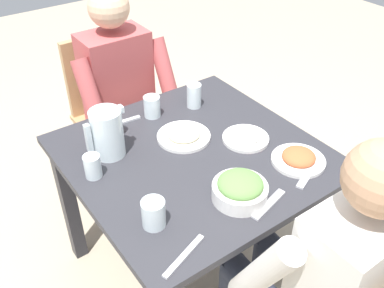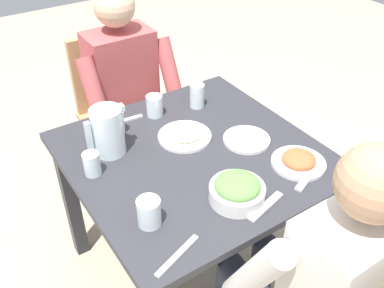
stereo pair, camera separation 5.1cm
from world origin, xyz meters
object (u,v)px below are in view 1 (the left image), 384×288
(plate_yoghurt, at_px, (246,137))
(salad_bowl, at_px, (240,189))
(plate_rice_curry, at_px, (299,158))
(water_glass_far_left, at_px, (194,96))
(water_glass_by_pitcher, at_px, (114,124))
(chair_near, at_px, (111,106))
(diner_near, at_px, (127,99))
(dining_table, at_px, (194,175))
(water_glass_center, at_px, (93,166))
(plate_beans, at_px, (184,135))
(water_pitcher, at_px, (107,133))
(diner_far, at_px, (320,270))
(water_glass_near_left, at_px, (152,107))
(water_glass_near_right, at_px, (154,213))

(plate_yoghurt, bearing_deg, salad_bowl, 45.11)
(plate_rice_curry, height_order, water_glass_far_left, water_glass_far_left)
(plate_rice_curry, relative_size, water_glass_by_pitcher, 2.09)
(chair_near, xyz_separation_m, diner_near, (-0.00, 0.20, 0.15))
(dining_table, bearing_deg, plate_rice_curry, 136.03)
(salad_bowl, height_order, water_glass_center, salad_bowl)
(plate_beans, bearing_deg, water_pitcher, -15.45)
(salad_bowl, bearing_deg, diner_near, -93.95)
(diner_near, distance_m, plate_beans, 0.53)
(water_glass_center, relative_size, water_glass_by_pitcher, 0.92)
(plate_beans, relative_size, plate_yoghurt, 1.16)
(salad_bowl, relative_size, water_glass_by_pitcher, 1.95)
(salad_bowl, xyz_separation_m, water_glass_far_left, (-0.22, -0.57, 0.01))
(water_glass_by_pitcher, xyz_separation_m, water_glass_far_left, (-0.39, 0.01, 0.01))
(diner_far, distance_m, water_glass_near_left, 0.95)
(water_glass_far_left, bearing_deg, salad_bowl, 68.63)
(chair_near, bearing_deg, water_pitcher, 64.57)
(chair_near, xyz_separation_m, salad_bowl, (0.06, 1.12, 0.26))
(diner_near, xyz_separation_m, water_glass_far_left, (-0.16, 0.34, 0.13))
(dining_table, bearing_deg, salad_bowl, 85.74)
(water_pitcher, xyz_separation_m, plate_yoghurt, (-0.48, 0.23, -0.08))
(water_glass_by_pitcher, height_order, water_glass_far_left, water_glass_far_left)
(chair_near, height_order, salad_bowl, chair_near)
(plate_beans, distance_m, water_glass_near_left, 0.22)
(diner_far, distance_m, plate_beans, 0.73)
(diner_near, height_order, water_pitcher, diner_near)
(dining_table, relative_size, salad_bowl, 4.86)
(diner_near, xyz_separation_m, water_glass_near_right, (0.36, 0.85, 0.12))
(plate_beans, height_order, water_glass_far_left, water_glass_far_left)
(diner_near, relative_size, salad_bowl, 6.14)
(plate_rice_curry, xyz_separation_m, water_glass_far_left, (0.08, -0.55, 0.04))
(water_glass_near_right, bearing_deg, water_pitcher, -97.44)
(water_glass_center, bearing_deg, water_pitcher, -141.51)
(diner_near, height_order, diner_far, same)
(diner_far, relative_size, water_glass_far_left, 10.69)
(water_glass_by_pitcher, xyz_separation_m, water_glass_near_right, (0.13, 0.52, -0.00))
(diner_near, distance_m, plate_yoghurt, 0.70)
(plate_beans, xyz_separation_m, water_glass_far_left, (-0.18, -0.18, 0.04))
(water_glass_near_right, bearing_deg, water_glass_by_pitcher, -104.36)
(water_glass_near_left, bearing_deg, diner_far, 91.01)
(chair_near, xyz_separation_m, water_glass_by_pitcher, (0.23, 0.54, 0.27))
(water_glass_near_right, distance_m, water_glass_far_left, 0.73)
(plate_yoghurt, bearing_deg, plate_rice_curry, 106.81)
(water_pitcher, xyz_separation_m, water_glass_by_pitcher, (-0.08, -0.10, -0.05))
(plate_rice_curry, xyz_separation_m, plate_yoghurt, (0.07, -0.22, -0.00))
(water_pitcher, bearing_deg, water_glass_near_right, 82.56)
(chair_near, height_order, water_glass_far_left, chair_near)
(water_glass_by_pitcher, bearing_deg, dining_table, 123.14)
(dining_table, height_order, water_glass_near_right, water_glass_near_right)
(plate_beans, bearing_deg, water_glass_near_right, 44.01)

